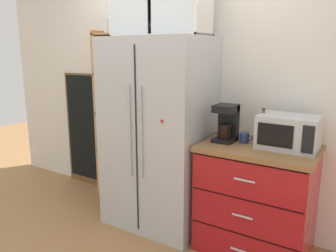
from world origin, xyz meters
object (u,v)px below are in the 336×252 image
microwave (288,132)px  mug_navy (244,138)px  coffee_maker (227,123)px  refrigerator (159,134)px  mug_cream (259,141)px  chalkboard_menu (86,130)px  bottle_amber (263,128)px

microwave → mug_navy: size_ratio=3.90×
coffee_maker → refrigerator: bearing=-176.5°
coffee_maker → mug_cream: 0.31m
mug_cream → chalkboard_menu: bearing=172.4°
refrigerator → mug_cream: (0.95, 0.02, 0.07)m
microwave → mug_cream: size_ratio=4.11×
microwave → bottle_amber: bottle_amber is taller
microwave → bottle_amber: bearing=176.9°
mug_cream → microwave: bearing=17.1°
bottle_amber → refrigerator: bearing=-174.4°
coffee_maker → bottle_amber: coffee_maker is taller
mug_navy → chalkboard_menu: (-2.12, 0.26, -0.25)m
microwave → bottle_amber: 0.20m
coffee_maker → mug_cream: bearing=-3.9°
coffee_maker → bottle_amber: 0.29m
refrigerator → microwave: (1.15, 0.08, 0.15)m
mug_navy → refrigerator: bearing=-176.1°
microwave → mug_navy: microwave is taller
microwave → mug_cream: microwave is taller
coffee_maker → chalkboard_menu: size_ratio=0.22×
bottle_amber → chalkboard_menu: bearing=174.3°
mug_navy → chalkboard_menu: bearing=172.9°
refrigerator → mug_cream: bearing=1.2°
refrigerator → bottle_amber: bearing=5.6°
bottle_amber → microwave: bearing=-3.1°
coffee_maker → mug_cream: size_ratio=2.89×
microwave → chalkboard_menu: (-2.46, 0.24, -0.34)m
mug_navy → mug_cream: bearing=-14.4°
refrigerator → bottle_amber: (0.94, 0.09, 0.15)m
refrigerator → chalkboard_menu: refrigerator is taller
mug_cream → bottle_amber: bearing=91.6°
microwave → mug_navy: (-0.34, -0.03, -0.09)m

